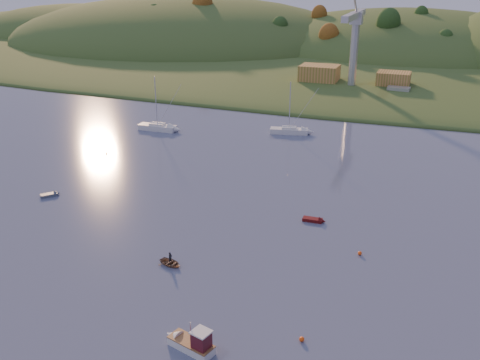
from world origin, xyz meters
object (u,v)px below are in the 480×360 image
(canoe, at_px, (171,263))
(grey_dinghy, at_px, (53,194))
(sailboat_near, at_px, (157,127))
(fishing_boat, at_px, (188,341))
(sailboat_far, at_px, (289,130))
(red_tender, at_px, (317,220))

(canoe, relative_size, grey_dinghy, 1.01)
(sailboat_near, bearing_deg, fishing_boat, -60.24)
(sailboat_near, xyz_separation_m, sailboat_far, (27.95, 7.80, -0.03))
(fishing_boat, distance_m, red_tender, 31.26)
(fishing_boat, distance_m, canoe, 15.54)
(canoe, xyz_separation_m, red_tender, (13.85, 17.90, -0.08))
(fishing_boat, xyz_separation_m, sailboat_far, (-10.39, 71.43, -0.04))
(sailboat_far, bearing_deg, red_tender, -81.08)
(sailboat_far, distance_m, canoe, 58.54)
(sailboat_far, distance_m, red_tender, 43.51)
(sailboat_near, xyz_separation_m, grey_dinghy, (2.41, -38.32, -0.53))
(sailboat_near, relative_size, sailboat_far, 1.05)
(fishing_boat, bearing_deg, sailboat_near, -43.30)
(canoe, height_order, grey_dinghy, grey_dinghy)
(red_tender, distance_m, grey_dinghy, 41.52)
(fishing_boat, bearing_deg, grey_dinghy, -19.53)
(canoe, bearing_deg, sailboat_far, 18.14)
(sailboat_far, xyz_separation_m, canoe, (1.76, -58.51, -0.42))
(fishing_boat, relative_size, sailboat_far, 0.51)
(fishing_boat, height_order, canoe, fishing_boat)
(canoe, height_order, red_tender, red_tender)
(fishing_boat, relative_size, canoe, 1.89)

